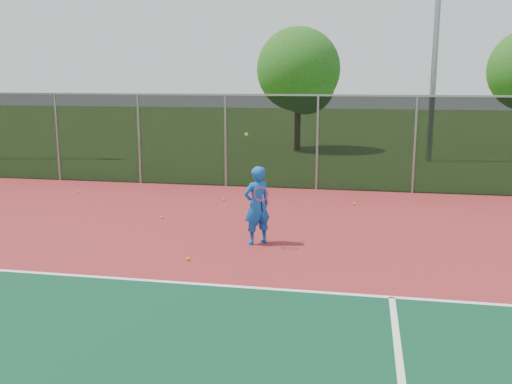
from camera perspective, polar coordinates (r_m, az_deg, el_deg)
ground at (r=7.22m, az=-2.41°, el=-18.36°), size 120.00×120.00×0.00m
court_apron at (r=8.97m, az=0.55°, el=-12.06°), size 30.00×20.00×0.02m
fence_back at (r=18.27m, az=6.14°, el=5.03°), size 30.00×0.06×3.03m
tennis_player at (r=12.26m, az=0.10°, el=-1.33°), size 0.74×0.77×2.40m
practice_ball_0 at (r=18.66m, az=-17.34°, el=0.02°), size 0.07×0.07×0.07m
practice_ball_1 at (r=16.78m, az=-3.27°, el=-0.72°), size 0.07×0.07×0.07m
practice_ball_3 at (r=16.39m, az=9.81°, el=-1.16°), size 0.07×0.07×0.07m
practice_ball_4 at (r=14.83m, az=-9.37°, el=-2.48°), size 0.07×0.07×0.07m
practice_ball_5 at (r=11.42m, az=-6.80°, el=-6.65°), size 0.07×0.07×0.07m
tree_back_left at (r=28.27m, az=4.43°, el=11.75°), size 4.07×4.07×5.98m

